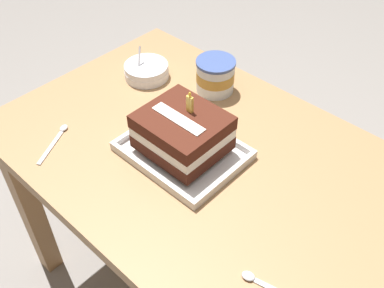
# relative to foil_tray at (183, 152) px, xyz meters

# --- Properties ---
(dining_table) EXTENTS (1.06, 0.71, 0.69)m
(dining_table) POSITION_rel_foil_tray_xyz_m (0.03, 0.04, -0.11)
(dining_table) COLOR #9E754C
(dining_table) RESTS_ON ground_plane
(foil_tray) EXTENTS (0.29, 0.23, 0.02)m
(foil_tray) POSITION_rel_foil_tray_xyz_m (0.00, 0.00, 0.00)
(foil_tray) COLOR silver
(foil_tray) RESTS_ON dining_table
(birthday_cake) EXTENTS (0.19, 0.17, 0.15)m
(birthday_cake) POSITION_rel_foil_tray_xyz_m (0.00, -0.00, 0.07)
(birthday_cake) COLOR #481E13
(birthday_cake) RESTS_ON foil_tray
(bowl_stack) EXTENTS (0.13, 0.13, 0.09)m
(bowl_stack) POSITION_rel_foil_tray_xyz_m (-0.31, 0.17, 0.01)
(bowl_stack) COLOR white
(bowl_stack) RESTS_ON dining_table
(ice_cream_tub) EXTENTS (0.11, 0.11, 0.10)m
(ice_cream_tub) POSITION_rel_foil_tray_xyz_m (-0.12, 0.26, 0.04)
(ice_cream_tub) COLOR white
(ice_cream_tub) RESTS_ON dining_table
(serving_spoon_near_tray) EXTENTS (0.08, 0.14, 0.01)m
(serving_spoon_near_tray) POSITION_rel_foil_tray_xyz_m (-0.28, -0.18, -0.00)
(serving_spoon_near_tray) COLOR silver
(serving_spoon_near_tray) RESTS_ON dining_table
(serving_spoon_by_bowls) EXTENTS (0.15, 0.05, 0.01)m
(serving_spoon_by_bowls) POSITION_rel_foil_tray_xyz_m (0.36, -0.15, -0.00)
(serving_spoon_by_bowls) COLOR silver
(serving_spoon_by_bowls) RESTS_ON dining_table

